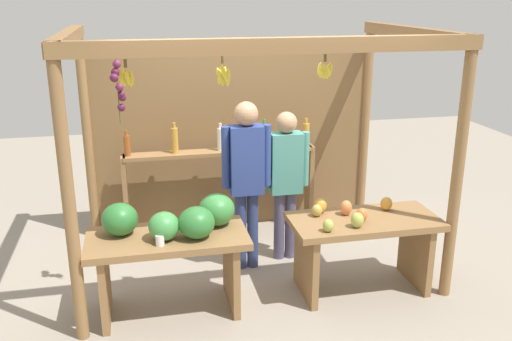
% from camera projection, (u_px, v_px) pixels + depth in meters
% --- Properties ---
extents(ground_plane, '(12.00, 12.00, 0.00)m').
position_uv_depth(ground_plane, '(252.00, 261.00, 5.78)').
color(ground_plane, gray).
rests_on(ground_plane, ground).
extents(market_stall, '(3.33, 2.13, 2.34)m').
position_uv_depth(market_stall, '(242.00, 123.00, 5.80)').
color(market_stall, olive).
rests_on(market_stall, ground).
extents(fruit_counter_left, '(1.35, 0.68, 1.00)m').
position_uv_depth(fruit_counter_left, '(173.00, 238.00, 4.71)').
color(fruit_counter_left, olive).
rests_on(fruit_counter_left, ground).
extents(fruit_counter_right, '(1.35, 0.64, 0.85)m').
position_uv_depth(fruit_counter_right, '(362.00, 236.00, 5.09)').
color(fruit_counter_right, olive).
rests_on(fruit_counter_right, ground).
extents(bottle_shelf_unit, '(2.14, 0.22, 1.34)m').
position_uv_depth(bottle_shelf_unit, '(221.00, 169.00, 6.20)').
color(bottle_shelf_unit, olive).
rests_on(bottle_shelf_unit, ground).
extents(vendor_man, '(0.48, 0.23, 1.69)m').
position_uv_depth(vendor_man, '(246.00, 170.00, 5.37)').
color(vendor_man, navy).
rests_on(vendor_man, ground).
extents(vendor_woman, '(0.48, 0.21, 1.55)m').
position_uv_depth(vendor_woman, '(286.00, 173.00, 5.60)').
color(vendor_woman, '#4F4B66').
rests_on(vendor_woman, ground).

